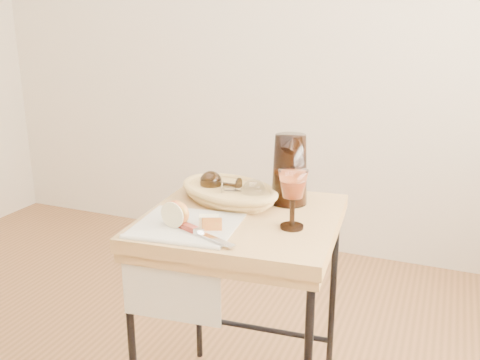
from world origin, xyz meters
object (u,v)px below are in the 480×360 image
at_px(side_table, 242,320).
at_px(pitcher, 290,169).
at_px(tea_towel, 187,225).
at_px(goblet_lying_a, 223,184).
at_px(wine_goblet, 293,199).
at_px(table_knife, 201,232).
at_px(goblet_lying_b, 241,190).
at_px(bread_basket, 229,194).
at_px(apple_half, 177,213).

height_order(side_table, pitcher, pitcher).
bearing_deg(tea_towel, goblet_lying_a, 84.89).
height_order(tea_towel, pitcher, pitcher).
relative_size(wine_goblet, table_knife, 0.76).
distance_m(goblet_lying_a, goblet_lying_b, 0.09).
distance_m(tea_towel, goblet_lying_b, 0.26).
relative_size(goblet_lying_a, pitcher, 0.47).
relative_size(side_table, bread_basket, 2.22).
relative_size(pitcher, wine_goblet, 1.52).
bearing_deg(bread_basket, goblet_lying_b, 2.32).
bearing_deg(bread_basket, side_table, -25.42).
height_order(bread_basket, apple_half, apple_half).
height_order(tea_towel, apple_half, apple_half).
height_order(goblet_lying_b, table_knife, goblet_lying_b).
bearing_deg(side_table, goblet_lying_a, 134.79).
height_order(goblet_lying_a, wine_goblet, wine_goblet).
distance_m(tea_towel, goblet_lying_a, 0.28).
bearing_deg(goblet_lying_a, tea_towel, 92.80).
height_order(side_table, tea_towel, tea_towel).
distance_m(wine_goblet, table_knife, 0.28).
bearing_deg(goblet_lying_b, tea_towel, -123.93).
xyz_separation_m(bread_basket, pitcher, (0.20, 0.05, 0.09)).
bearing_deg(side_table, wine_goblet, -15.63).
bearing_deg(apple_half, goblet_lying_b, 76.73).
height_order(apple_half, table_knife, apple_half).
xyz_separation_m(pitcher, wine_goblet, (0.07, -0.21, -0.03)).
bearing_deg(apple_half, goblet_lying_a, 94.04).
relative_size(goblet_lying_a, wine_goblet, 0.71).
height_order(tea_towel, table_knife, table_knife).
bearing_deg(side_table, goblet_lying_b, 115.60).
bearing_deg(pitcher, goblet_lying_b, -139.83).
xyz_separation_m(side_table, apple_half, (-0.14, -0.17, 0.43)).
bearing_deg(tea_towel, wine_goblet, 13.03).
xyz_separation_m(pitcher, apple_half, (-0.24, -0.34, -0.07)).
bearing_deg(wine_goblet, table_knife, -143.55).
xyz_separation_m(side_table, goblet_lying_b, (-0.04, 0.09, 0.43)).
xyz_separation_m(tea_towel, table_knife, (0.07, -0.06, 0.01)).
bearing_deg(goblet_lying_a, goblet_lying_b, 157.70).
xyz_separation_m(side_table, table_knife, (-0.04, -0.21, 0.40)).
height_order(tea_towel, goblet_lying_b, goblet_lying_b).
height_order(tea_towel, goblet_lying_a, goblet_lying_a).
bearing_deg(apple_half, wine_goblet, 28.15).
distance_m(goblet_lying_a, wine_goblet, 0.35).
bearing_deg(bread_basket, table_knife, -56.78).
height_order(side_table, wine_goblet, wine_goblet).
relative_size(tea_towel, table_knife, 1.24).
bearing_deg(side_table, pitcher, 57.70).
height_order(wine_goblet, table_knife, wine_goblet).
xyz_separation_m(side_table, pitcher, (0.10, 0.16, 0.50)).
relative_size(side_table, apple_half, 8.92).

